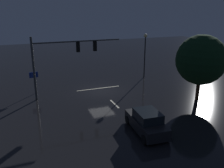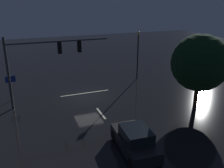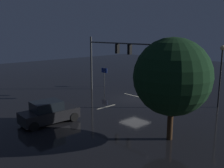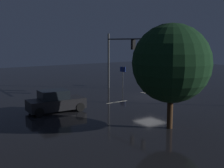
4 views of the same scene
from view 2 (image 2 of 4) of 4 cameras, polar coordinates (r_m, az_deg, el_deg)
name	(u,v)px [view 2 (image 2 of 4)]	position (r m, az deg, el deg)	size (l,w,h in m)	color
ground_plane	(88,97)	(24.55, -5.56, -2.88)	(80.00, 80.00, 0.00)	black
traffic_signal_assembly	(43,56)	(22.36, -15.44, 6.11)	(8.92, 0.47, 6.23)	#383A3D
lane_dash_far	(101,113)	(21.05, -2.52, -6.72)	(2.20, 0.16, 0.01)	beige
lane_dash_mid	(132,153)	(16.24, 4.62, -15.41)	(2.20, 0.16, 0.01)	beige
stop_bar	(85,93)	(25.43, -6.18, -2.09)	(5.00, 0.16, 0.01)	beige
car_approaching	(135,141)	(15.93, 5.24, -12.78)	(2.15, 4.46, 1.70)	black
street_lamp_left_kerb	(138,47)	(28.96, 5.96, 8.53)	(0.44, 0.44, 5.60)	black
route_sign	(11,82)	(24.91, -22.14, 0.32)	(0.90, 0.16, 2.41)	#383A3D
tree_left_far	(200,63)	(22.03, 19.45, 4.56)	(4.80, 4.80, 6.45)	#382314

